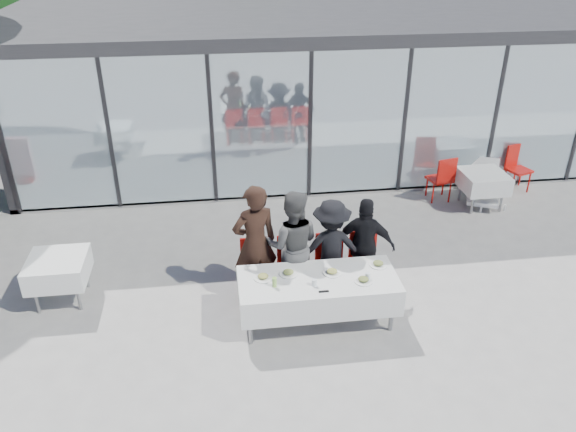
{
  "coord_description": "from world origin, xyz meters",
  "views": [
    {
      "loc": [
        -0.83,
        -6.52,
        5.25
      ],
      "look_at": [
        0.21,
        1.2,
        1.09
      ],
      "focal_mm": 35.0,
      "sensor_mm": 36.0,
      "label": 1
    }
  ],
  "objects_px": {
    "diner_chair_b": "(292,264)",
    "diner_chair_c": "(330,261)",
    "diner_d": "(365,245)",
    "spare_table_right": "(483,181)",
    "dining_table": "(318,291)",
    "plate_a": "(263,277)",
    "diner_chair_d": "(364,258)",
    "plate_d": "(378,264)",
    "spare_chair_a": "(516,165)",
    "plate_extra": "(363,280)",
    "diner_a": "(255,244)",
    "plate_b": "(288,273)",
    "folded_eyeglasses": "(324,291)",
    "plate_c": "(332,272)",
    "diner_b": "(292,245)",
    "lounger": "(482,185)",
    "spare_table_left": "(58,269)",
    "spare_chair_b": "(443,177)",
    "diner_chair_a": "(256,266)",
    "juice_bottle": "(274,282)",
    "diner_c": "(331,247)"
  },
  "relations": [
    {
      "from": "plate_b",
      "to": "diner_a",
      "type": "bearing_deg",
      "value": 126.03
    },
    {
      "from": "spare_chair_a",
      "to": "lounger",
      "type": "height_order",
      "value": "spare_chair_a"
    },
    {
      "from": "diner_chair_b",
      "to": "diner_chair_c",
      "type": "xyz_separation_m",
      "value": [
        0.6,
        0.0,
        0.0
      ]
    },
    {
      "from": "diner_a",
      "to": "plate_b",
      "type": "distance_m",
      "value": 0.74
    },
    {
      "from": "folded_eyeglasses",
      "to": "diner_chair_d",
      "type": "bearing_deg",
      "value": 51.79
    },
    {
      "from": "diner_chair_a",
      "to": "plate_b",
      "type": "height_order",
      "value": "diner_chair_a"
    },
    {
      "from": "diner_chair_d",
      "to": "spare_chair_a",
      "type": "relative_size",
      "value": 1.0
    },
    {
      "from": "plate_d",
      "to": "dining_table",
      "type": "bearing_deg",
      "value": -167.11
    },
    {
      "from": "folded_eyeglasses",
      "to": "plate_c",
      "type": "bearing_deg",
      "value": 64.54
    },
    {
      "from": "plate_c",
      "to": "folded_eyeglasses",
      "type": "relative_size",
      "value": 1.86
    },
    {
      "from": "folded_eyeglasses",
      "to": "spare_table_left",
      "type": "bearing_deg",
      "value": 160.3
    },
    {
      "from": "diner_b",
      "to": "spare_chair_a",
      "type": "height_order",
      "value": "diner_b"
    },
    {
      "from": "diner_chair_c",
      "to": "diner_chair_d",
      "type": "bearing_deg",
      "value": 0.0
    },
    {
      "from": "diner_chair_d",
      "to": "spare_table_right",
      "type": "height_order",
      "value": "diner_chair_d"
    },
    {
      "from": "diner_chair_d",
      "to": "plate_a",
      "type": "relative_size",
      "value": 3.74
    },
    {
      "from": "diner_chair_b",
      "to": "diner_chair_c",
      "type": "relative_size",
      "value": 1.0
    },
    {
      "from": "diner_d",
      "to": "spare_table_right",
      "type": "xyz_separation_m",
      "value": [
        3.09,
        2.47,
        -0.23
      ]
    },
    {
      "from": "diner_d",
      "to": "dining_table",
      "type": "bearing_deg",
      "value": 60.36
    },
    {
      "from": "diner_chair_c",
      "to": "plate_extra",
      "type": "bearing_deg",
      "value": -72.85
    },
    {
      "from": "plate_d",
      "to": "spare_table_left",
      "type": "xyz_separation_m",
      "value": [
        -4.72,
        0.82,
        -0.22
      ]
    },
    {
      "from": "diner_a",
      "to": "spare_chair_b",
      "type": "height_order",
      "value": "diner_a"
    },
    {
      "from": "diner_chair_a",
      "to": "plate_c",
      "type": "relative_size",
      "value": 3.74
    },
    {
      "from": "diner_a",
      "to": "lounger",
      "type": "distance_m",
      "value": 5.83
    },
    {
      "from": "plate_a",
      "to": "spare_chair_a",
      "type": "relative_size",
      "value": 0.27
    },
    {
      "from": "diner_chair_b",
      "to": "diner_chair_c",
      "type": "height_order",
      "value": "same"
    },
    {
      "from": "plate_a",
      "to": "lounger",
      "type": "bearing_deg",
      "value": 35.45
    },
    {
      "from": "plate_a",
      "to": "spare_chair_b",
      "type": "distance_m",
      "value": 5.3
    },
    {
      "from": "diner_d",
      "to": "plate_d",
      "type": "distance_m",
      "value": 0.53
    },
    {
      "from": "diner_chair_c",
      "to": "plate_a",
      "type": "distance_m",
      "value": 1.3
    },
    {
      "from": "diner_chair_a",
      "to": "juice_bottle",
      "type": "relative_size",
      "value": 6.78
    },
    {
      "from": "diner_chair_a",
      "to": "spare_chair_b",
      "type": "relative_size",
      "value": 1.0
    },
    {
      "from": "plate_c",
      "to": "diner_chair_b",
      "type": "bearing_deg",
      "value": 126.3
    },
    {
      "from": "diner_a",
      "to": "plate_extra",
      "type": "height_order",
      "value": "diner_a"
    },
    {
      "from": "plate_d",
      "to": "spare_chair_a",
      "type": "xyz_separation_m",
      "value": [
        4.13,
        3.74,
        -0.24
      ]
    },
    {
      "from": "diner_a",
      "to": "diner_chair_c",
      "type": "distance_m",
      "value": 1.23
    },
    {
      "from": "diner_b",
      "to": "juice_bottle",
      "type": "distance_m",
      "value": 0.93
    },
    {
      "from": "diner_a",
      "to": "diner_chair_a",
      "type": "distance_m",
      "value": 0.41
    },
    {
      "from": "diner_a",
      "to": "diner_c",
      "type": "distance_m",
      "value": 1.17
    },
    {
      "from": "dining_table",
      "to": "plate_a",
      "type": "xyz_separation_m",
      "value": [
        -0.77,
        0.1,
        0.24
      ]
    },
    {
      "from": "dining_table",
      "to": "folded_eyeglasses",
      "type": "bearing_deg",
      "value": -87.43
    },
    {
      "from": "diner_chair_a",
      "to": "plate_d",
      "type": "distance_m",
      "value": 1.85
    },
    {
      "from": "diner_c",
      "to": "juice_bottle",
      "type": "xyz_separation_m",
      "value": [
        -0.96,
        -0.85,
        0.04
      ]
    },
    {
      "from": "plate_extra",
      "to": "spare_table_right",
      "type": "height_order",
      "value": "plate_extra"
    },
    {
      "from": "spare_table_left",
      "to": "spare_chair_b",
      "type": "xyz_separation_m",
      "value": [
        7.04,
        2.52,
        -0.02
      ]
    },
    {
      "from": "plate_a",
      "to": "spare_table_right",
      "type": "xyz_separation_m",
      "value": [
        4.73,
        3.11,
        -0.22
      ]
    },
    {
      "from": "plate_b",
      "to": "spare_table_left",
      "type": "bearing_deg",
      "value": 165.44
    },
    {
      "from": "spare_chair_a",
      "to": "spare_chair_b",
      "type": "relative_size",
      "value": 1.0
    },
    {
      "from": "diner_chair_d",
      "to": "spare_chair_a",
      "type": "distance_m",
      "value": 5.27
    },
    {
      "from": "spare_table_right",
      "to": "lounger",
      "type": "xyz_separation_m",
      "value": [
        0.23,
        0.42,
        -0.3
      ]
    },
    {
      "from": "dining_table",
      "to": "plate_d",
      "type": "bearing_deg",
      "value": 12.89
    }
  ]
}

